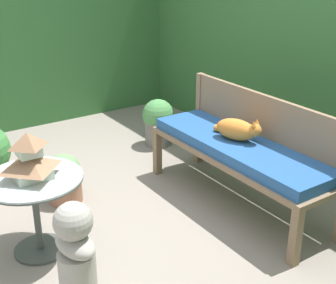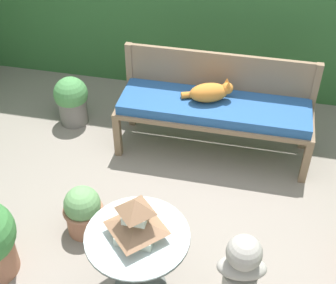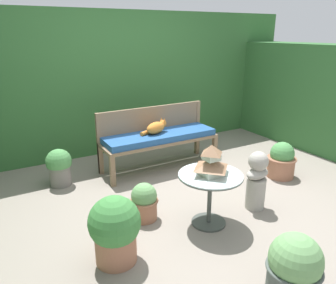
# 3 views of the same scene
# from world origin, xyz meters

# --- Properties ---
(ground) EXTENTS (30.00, 30.00, 0.00)m
(ground) POSITION_xyz_m (0.00, 0.00, 0.00)
(ground) COLOR gray
(foliage_hedge_left) EXTENTS (0.70, 3.50, 1.69)m
(foliage_hedge_left) POSITION_xyz_m (-2.85, 0.15, 0.85)
(foliage_hedge_left) COLOR #336633
(foliage_hedge_left) RESTS_ON ground
(garden_bench) EXTENTS (1.66, 0.52, 0.53)m
(garden_bench) POSITION_xyz_m (0.10, 0.93, 0.45)
(garden_bench) COLOR #7F664C
(garden_bench) RESTS_ON ground
(bench_backrest) EXTENTS (1.66, 0.06, 0.86)m
(bench_backrest) POSITION_xyz_m (0.10, 1.17, 0.63)
(bench_backrest) COLOR #7F664C
(bench_backrest) RESTS_ON ground
(cat) EXTENTS (0.43, 0.27, 0.19)m
(cat) POSITION_xyz_m (0.05, 0.94, 0.61)
(cat) COLOR orange
(cat) RESTS_ON garden_bench
(patio_table) EXTENTS (0.64, 0.64, 0.55)m
(patio_table) POSITION_xyz_m (-0.15, -0.59, 0.43)
(patio_table) COLOR #424742
(patio_table) RESTS_ON ground
(pagoda_birdhouse) EXTENTS (0.30, 0.30, 0.31)m
(pagoda_birdhouse) POSITION_xyz_m (-0.15, -0.59, 0.68)
(pagoda_birdhouse) COLOR #B2BCA8
(pagoda_birdhouse) RESTS_ON patio_table
(garden_bust) EXTENTS (0.32, 0.21, 0.67)m
(garden_bust) POSITION_xyz_m (0.49, -0.59, 0.34)
(garden_bust) COLOR #A39E93
(garden_bust) RESTS_ON ground
(potted_plant_hedge_corner) EXTENTS (0.30, 0.30, 0.40)m
(potted_plant_hedge_corner) POSITION_xyz_m (-0.69, -0.19, 0.20)
(potted_plant_hedge_corner) COLOR #9E664C
(potted_plant_hedge_corner) RESTS_ON ground
(potted_plant_path_edge) EXTENTS (0.32, 0.32, 0.48)m
(potted_plant_path_edge) POSITION_xyz_m (-1.27, 1.08, 0.25)
(potted_plant_path_edge) COLOR slate
(potted_plant_path_edge) RESTS_ON ground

